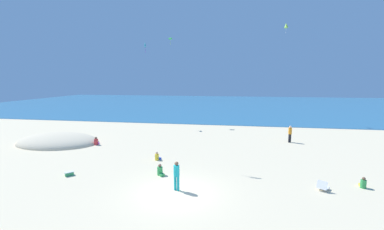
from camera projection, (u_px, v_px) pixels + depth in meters
The scene contains 14 objects.
ground_plane at pixel (200, 147), 24.07m from camera, with size 120.00×120.00×0.00m, color beige.
ocean_water at pixel (222, 104), 64.68m from camera, with size 120.00×60.00×0.05m, color teal.
dune_mound at pixel (58, 143), 25.49m from camera, with size 8.21×5.75×1.94m, color beige.
beach_chair_near_camera at pixel (323, 186), 14.58m from camera, with size 0.83×0.87×0.60m.
cooler_box at pixel (69, 174), 16.85m from camera, with size 0.61×0.60×0.27m.
person_0 at pixel (160, 171), 16.91m from camera, with size 0.65×0.65×0.76m.
person_1 at pixel (363, 184), 14.94m from camera, with size 0.34×0.55×0.67m.
person_2 at pixel (96, 142), 24.74m from camera, with size 0.43×0.67×0.79m.
person_3 at pixel (177, 174), 14.49m from camera, with size 0.42×0.42×1.71m.
person_4 at pixel (290, 133), 25.59m from camera, with size 0.48×0.48×1.71m.
person_5 at pixel (157, 157), 20.09m from camera, with size 0.53×0.59×0.67m.
kite_green at pixel (170, 38), 35.66m from camera, with size 0.67×0.68×1.09m.
kite_teal at pixel (145, 45), 34.40m from camera, with size 0.14×0.71×1.38m.
kite_lime at pixel (286, 25), 36.94m from camera, with size 0.72×0.77×1.47m.
Camera 1 is at (3.13, -13.21, 6.33)m, focal length 23.83 mm.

